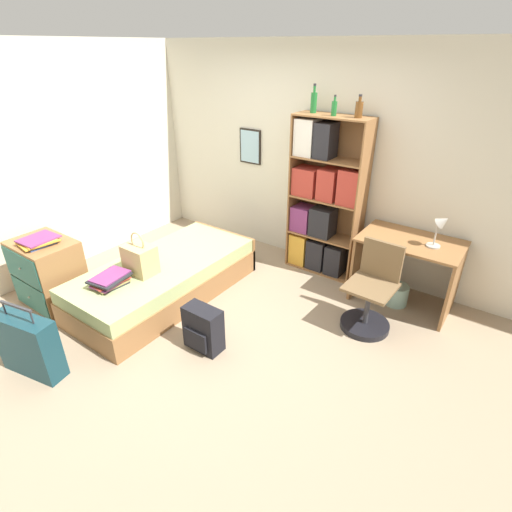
# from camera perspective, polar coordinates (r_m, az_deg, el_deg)

# --- Properties ---
(ground_plane) EXTENTS (14.00, 14.00, 0.00)m
(ground_plane) POSITION_cam_1_polar(r_m,az_deg,el_deg) (4.27, -6.43, -8.41)
(ground_plane) COLOR gray
(wall_back) EXTENTS (10.00, 0.09, 2.60)m
(wall_back) POSITION_cam_1_polar(r_m,az_deg,el_deg) (5.05, 6.61, 13.80)
(wall_back) COLOR beige
(wall_back) RESTS_ON ground_plane
(wall_left) EXTENTS (0.06, 10.00, 2.60)m
(wall_left) POSITION_cam_1_polar(r_m,az_deg,el_deg) (5.36, -25.63, 12.13)
(wall_left) COLOR beige
(wall_left) RESTS_ON ground_plane
(bed) EXTENTS (0.97, 2.10, 0.43)m
(bed) POSITION_cam_1_polar(r_m,az_deg,el_deg) (4.57, -12.68, -3.10)
(bed) COLOR olive
(bed) RESTS_ON ground_plane
(handbag) EXTENTS (0.32, 0.23, 0.45)m
(handbag) POSITION_cam_1_polar(r_m,az_deg,el_deg) (4.24, -16.24, -0.41)
(handbag) COLOR tan
(handbag) RESTS_ON bed
(book_stack_on_bed) EXTENTS (0.34, 0.39, 0.10)m
(book_stack_on_bed) POSITION_cam_1_polar(r_m,az_deg,el_deg) (4.17, -20.12, -3.21)
(book_stack_on_bed) COLOR #232328
(book_stack_on_bed) RESTS_ON bed
(suitcase) EXTENTS (0.60, 0.30, 0.69)m
(suitcase) POSITION_cam_1_polar(r_m,az_deg,el_deg) (3.94, -29.69, -11.03)
(suitcase) COLOR #143842
(suitcase) RESTS_ON ground_plane
(dresser) EXTENTS (0.68, 0.52, 0.73)m
(dresser) POSITION_cam_1_polar(r_m,az_deg,el_deg) (4.81, -27.48, -2.13)
(dresser) COLOR olive
(dresser) RESTS_ON ground_plane
(magazine_pile_on_dresser) EXTENTS (0.34, 0.38, 0.06)m
(magazine_pile_on_dresser) POSITION_cam_1_polar(r_m,az_deg,el_deg) (4.61, -28.67, 1.88)
(magazine_pile_on_dresser) COLOR #334C84
(magazine_pile_on_dresser) RESTS_ON dresser
(bookcase) EXTENTS (0.86, 0.33, 1.86)m
(bookcase) POSITION_cam_1_polar(r_m,az_deg,el_deg) (4.80, 9.33, 7.47)
(bookcase) COLOR olive
(bookcase) RESTS_ON ground_plane
(bottle_green) EXTENTS (0.07, 0.07, 0.30)m
(bottle_green) POSITION_cam_1_polar(r_m,az_deg,el_deg) (4.65, 8.26, 20.97)
(bottle_green) COLOR #1E6B2D
(bottle_green) RESTS_ON bookcase
(bottle_brown) EXTENTS (0.06, 0.06, 0.21)m
(bottle_brown) POSITION_cam_1_polar(r_m,az_deg,el_deg) (4.48, 11.11, 20.05)
(bottle_brown) COLOR #1E6B2D
(bottle_brown) RESTS_ON bookcase
(bottle_clear) EXTENTS (0.08, 0.08, 0.22)m
(bottle_clear) POSITION_cam_1_polar(r_m,az_deg,el_deg) (4.41, 14.50, 19.68)
(bottle_clear) COLOR brown
(bottle_clear) RESTS_ON bookcase
(desk) EXTENTS (1.01, 0.64, 0.76)m
(desk) POSITION_cam_1_polar(r_m,az_deg,el_deg) (4.48, 20.82, -0.70)
(desk) COLOR olive
(desk) RESTS_ON ground_plane
(desk_lamp) EXTENTS (0.18, 0.13, 0.36)m
(desk_lamp) POSITION_cam_1_polar(r_m,az_deg,el_deg) (4.22, 24.95, 3.91)
(desk_lamp) COLOR #ADA89E
(desk_lamp) RESTS_ON desk
(desk_chair) EXTENTS (0.48, 0.48, 0.88)m
(desk_chair) POSITION_cam_1_polar(r_m,az_deg,el_deg) (4.11, 15.93, -6.32)
(desk_chair) COLOR black
(desk_chair) RESTS_ON ground_plane
(backpack) EXTENTS (0.36, 0.22, 0.43)m
(backpack) POSITION_cam_1_polar(r_m,az_deg,el_deg) (3.75, -7.58, -10.29)
(backpack) COLOR black
(backpack) RESTS_ON ground_plane
(waste_bin) EXTENTS (0.23, 0.23, 0.23)m
(waste_bin) POSITION_cam_1_polar(r_m,az_deg,el_deg) (4.62, 19.48, -5.23)
(waste_bin) COLOR #99C1B2
(waste_bin) RESTS_ON ground_plane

